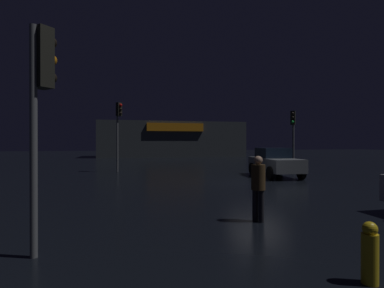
{
  "coord_description": "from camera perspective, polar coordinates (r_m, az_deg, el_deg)",
  "views": [
    {
      "loc": [
        -6.12,
        -13.1,
        1.92
      ],
      "look_at": [
        -1.63,
        6.57,
        1.82
      ],
      "focal_mm": 28.26,
      "sensor_mm": 36.0,
      "label": 1
    }
  ],
  "objects": [
    {
      "name": "ground_plane",
      "position": [
        14.59,
        12.16,
        -7.3
      ],
      "size": [
        120.0,
        120.0,
        0.0
      ],
      "primitive_type": "plane",
      "color": "black"
    },
    {
      "name": "store_building",
      "position": [
        41.89,
        -3.95,
        0.87
      ],
      "size": [
        19.39,
        7.06,
        4.7
      ],
      "color": "#33383D",
      "rests_on": "ground"
    },
    {
      "name": "traffic_signal_opposite",
      "position": [
        20.35,
        -13.68,
        4.34
      ],
      "size": [
        0.42,
        0.43,
        4.53
      ],
      "color": "#595B60",
      "rests_on": "ground"
    },
    {
      "name": "traffic_signal_cross_left",
      "position": [
        23.37,
        18.53,
        2.8
      ],
      "size": [
        0.41,
        0.43,
        4.24
      ],
      "color": "#595B60",
      "rests_on": "ground"
    },
    {
      "name": "traffic_signal_cross_right",
      "position": [
        5.83,
        -26.65,
        9.72
      ],
      "size": [
        0.42,
        0.42,
        3.89
      ],
      "color": "#595B60",
      "rests_on": "ground"
    },
    {
      "name": "car_near",
      "position": [
        17.67,
        15.33,
        -3.32
      ],
      "size": [
        2.14,
        4.11,
        1.61
      ],
      "color": "slate",
      "rests_on": "ground"
    },
    {
      "name": "pedestrian",
      "position": [
        7.56,
        12.39,
        -7.31
      ],
      "size": [
        0.48,
        0.48,
        1.6
      ],
      "color": "black",
      "rests_on": "ground"
    },
    {
      "name": "fire_hydrant",
      "position": [
        4.99,
        30.54,
        -17.3
      ],
      "size": [
        0.22,
        0.22,
        0.85
      ],
      "color": "gold",
      "rests_on": "ground"
    }
  ]
}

